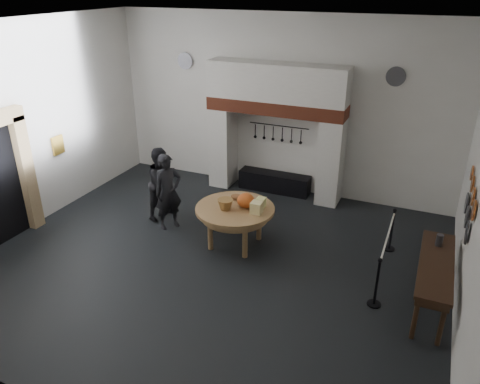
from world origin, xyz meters
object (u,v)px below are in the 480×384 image
at_px(visitor_far, 162,183).
at_px(iron_range, 274,182).
at_px(work_table, 235,209).
at_px(visitor_near, 168,192).
at_px(barrier_post_near, 377,283).
at_px(side_table, 436,264).
at_px(barrier_post_far, 392,231).

bearing_deg(visitor_far, iron_range, -29.34).
xyz_separation_m(work_table, visitor_far, (-2.08, 0.52, 0.02)).
height_order(work_table, visitor_near, visitor_near).
height_order(visitor_near, barrier_post_near, visitor_near).
distance_m(side_table, barrier_post_far, 1.93).
relative_size(iron_range, visitor_near, 1.09).
relative_size(side_table, barrier_post_near, 2.44).
bearing_deg(visitor_near, side_table, -62.50).
bearing_deg(barrier_post_far, visitor_near, -168.47).
distance_m(visitor_near, barrier_post_near, 4.88).
height_order(barrier_post_near, barrier_post_far, same).
distance_m(visitor_far, side_table, 6.13).
relative_size(work_table, visitor_near, 0.95).
xyz_separation_m(work_table, visitor_near, (-1.68, 0.12, 0.04)).
xyz_separation_m(barrier_post_near, barrier_post_far, (0.00, 2.00, 0.00)).
xyz_separation_m(visitor_far, barrier_post_near, (5.15, -1.43, -0.41)).
bearing_deg(side_table, iron_range, 139.30).
xyz_separation_m(visitor_near, visitor_far, (-0.40, 0.40, -0.02)).
bearing_deg(barrier_post_near, work_table, 163.39).
bearing_deg(side_table, barrier_post_far, 117.62).
xyz_separation_m(work_table, barrier_post_far, (3.07, 1.08, -0.39)).
distance_m(visitor_near, side_table, 5.67).
height_order(visitor_near, side_table, visitor_near).
relative_size(visitor_far, barrier_post_far, 1.91).
distance_m(side_table, barrier_post_near, 1.02).
distance_m(visitor_far, barrier_post_near, 5.36).
xyz_separation_m(work_table, barrier_post_near, (3.07, -0.92, -0.39)).
xyz_separation_m(visitor_near, side_table, (5.63, -0.70, -0.01)).
height_order(side_table, barrier_post_far, same).
relative_size(iron_range, barrier_post_far, 2.11).
distance_m(iron_range, barrier_post_near, 5.03).
relative_size(side_table, barrier_post_far, 2.44).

